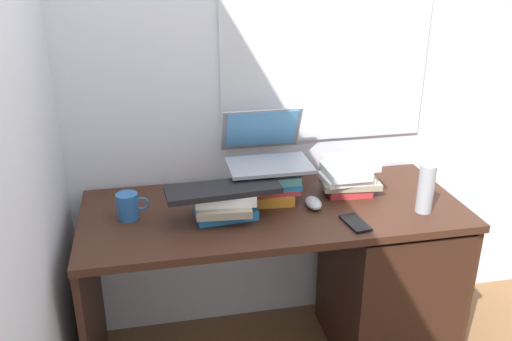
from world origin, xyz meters
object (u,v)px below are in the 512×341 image
(keyboard, at_px, (223,190))
(computer_mouse, at_px, (313,203))
(book_stack_keyboard_riser, at_px, (225,205))
(laptop, at_px, (266,150))
(book_stack_tall, at_px, (269,182))
(water_bottle, at_px, (426,189))
(cell_phone, at_px, (355,223))
(desk, at_px, (361,273))
(mug, at_px, (128,206))
(book_stack_side, at_px, (348,176))

(keyboard, distance_m, computer_mouse, 0.37)
(book_stack_keyboard_riser, height_order, laptop, laptop)
(book_stack_tall, height_order, keyboard, book_stack_tall)
(water_bottle, bearing_deg, keyboard, 172.54)
(keyboard, relative_size, cell_phone, 3.09)
(laptop, relative_size, computer_mouse, 3.13)
(cell_phone, bearing_deg, water_bottle, 0.65)
(laptop, xyz_separation_m, keyboard, (-0.20, -0.19, -0.07))
(desk, distance_m, mug, 1.00)
(book_stack_tall, distance_m, book_stack_keyboard_riser, 0.23)
(book_stack_tall, bearing_deg, cell_phone, -46.09)
(book_stack_side, height_order, computer_mouse, book_stack_side)
(book_stack_tall, bearing_deg, book_stack_side, -1.35)
(book_stack_keyboard_riser, xyz_separation_m, cell_phone, (0.46, -0.15, -0.05))
(mug, bearing_deg, book_stack_keyboard_riser, -10.85)
(book_stack_tall, bearing_deg, water_bottle, -22.30)
(keyboard, relative_size, computer_mouse, 4.04)
(book_stack_side, bearing_deg, water_bottle, -44.19)
(book_stack_tall, xyz_separation_m, book_stack_keyboard_riser, (-0.20, -0.13, -0.02))
(keyboard, bearing_deg, book_stack_tall, 28.42)
(keyboard, bearing_deg, mug, 164.24)
(laptop, bearing_deg, book_stack_side, -12.37)
(book_stack_tall, bearing_deg, mug, -173.93)
(keyboard, relative_size, mug, 3.54)
(book_stack_side, height_order, cell_phone, book_stack_side)
(desk, height_order, book_stack_tall, book_stack_tall)
(book_stack_keyboard_riser, bearing_deg, keyboard, -147.99)
(book_stack_tall, distance_m, book_stack_side, 0.33)
(desk, height_order, book_stack_side, book_stack_side)
(laptop, bearing_deg, cell_phone, -52.19)
(book_stack_tall, relative_size, water_bottle, 1.30)
(cell_phone, bearing_deg, book_stack_tall, 125.62)
(water_bottle, distance_m, cell_phone, 0.31)
(book_stack_side, distance_m, computer_mouse, 0.21)
(desk, xyz_separation_m, book_stack_side, (-0.05, 0.09, 0.41))
(book_stack_keyboard_riser, bearing_deg, mug, 169.15)
(computer_mouse, bearing_deg, laptop, 131.37)
(laptop, relative_size, keyboard, 0.77)
(keyboard, xyz_separation_m, water_bottle, (0.76, -0.10, -0.02))
(computer_mouse, relative_size, cell_phone, 0.76)
(laptop, height_order, cell_phone, laptop)
(desk, height_order, mug, mug)
(book_stack_tall, bearing_deg, keyboard, -147.33)
(book_stack_tall, height_order, laptop, laptop)
(desk, bearing_deg, mug, 177.31)
(computer_mouse, xyz_separation_m, water_bottle, (0.40, -0.12, 0.08))
(water_bottle, bearing_deg, book_stack_side, 135.81)
(desk, distance_m, laptop, 0.67)
(book_stack_tall, xyz_separation_m, water_bottle, (0.56, -0.23, 0.02))
(book_stack_tall, relative_size, keyboard, 0.59)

